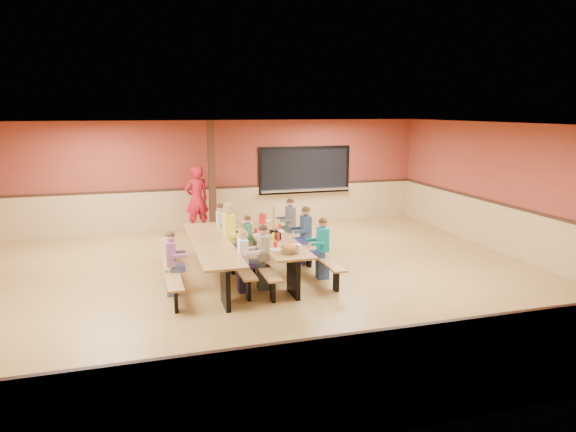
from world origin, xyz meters
name	(u,v)px	position (x,y,z in m)	size (l,w,h in m)	color
ground	(257,282)	(0.00, 0.00, 0.00)	(12.00, 12.00, 0.00)	olive
room_envelope	(257,248)	(0.00, 0.00, 0.69)	(12.04, 10.04, 3.02)	maroon
kitchen_pass_through	(305,172)	(2.60, 4.96, 1.49)	(2.78, 0.28, 1.38)	black
structural_post	(212,178)	(-0.20, 4.40, 1.50)	(0.18, 0.18, 3.00)	#321B10
cafeteria_table_main	(272,246)	(0.47, 0.69, 0.53)	(1.91, 3.70, 0.74)	#9C703E
cafeteria_table_second	(212,253)	(-0.79, 0.49, 0.53)	(1.91, 3.70, 0.74)	#9C703E
seated_child_white_left	(243,261)	(-0.35, -0.43, 0.58)	(0.35, 0.28, 1.16)	white
seated_adult_yellow	(229,237)	(-0.35, 1.01, 0.70)	(0.46, 0.37, 1.39)	#FFF435
seated_child_grey_left	(221,230)	(-0.35, 2.11, 0.59)	(0.36, 0.29, 1.19)	silver
seated_child_teal_right	(323,249)	(1.30, -0.13, 0.61)	(0.37, 0.30, 1.21)	#0C8284
seated_child_navy_right	(306,236)	(1.30, 0.93, 0.62)	(0.38, 0.31, 1.24)	navy
seated_child_char_right	(290,225)	(1.30, 2.08, 0.62)	(0.38, 0.31, 1.23)	#4D4F57
seated_child_purple_sec	(171,264)	(-1.62, -0.25, 0.59)	(0.35, 0.29, 1.17)	#834E7D
seated_child_green_sec	(248,242)	(0.03, 0.97, 0.56)	(0.32, 0.26, 1.11)	#31755C
seated_child_tan_sec	(263,258)	(0.03, -0.39, 0.61)	(0.37, 0.30, 1.21)	#A49A83
standing_woman	(197,199)	(-0.61, 4.55, 0.91)	(0.66, 0.43, 1.81)	red
punch_pitcher	(262,218)	(0.57, 1.88, 0.85)	(0.16, 0.16, 0.22)	red
chip_bowl	(290,249)	(0.46, -0.68, 0.81)	(0.32, 0.32, 0.15)	orange
napkin_dispenser	(278,236)	(0.52, 0.37, 0.80)	(0.10, 0.14, 0.13)	black
condiment_mustard	(273,237)	(0.39, 0.23, 0.82)	(0.06, 0.06, 0.17)	yellow
condiment_ketchup	(278,237)	(0.48, 0.18, 0.82)	(0.06, 0.06, 0.17)	#B2140F
table_paddle	(274,227)	(0.57, 0.88, 0.88)	(0.16, 0.16, 0.56)	black
place_settings	(271,233)	(0.47, 0.69, 0.80)	(0.65, 3.30, 0.11)	beige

